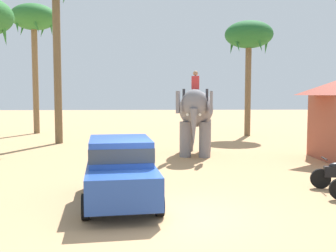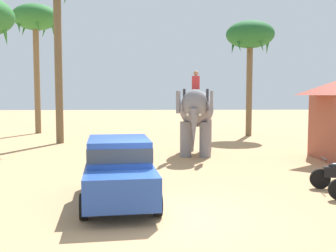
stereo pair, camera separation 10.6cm
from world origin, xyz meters
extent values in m
plane|color=tan|center=(0.00, 0.00, 0.00)|extent=(120.00, 120.00, 0.00)
cube|color=#23479E|center=(-1.13, 1.26, 0.68)|extent=(2.19, 4.28, 0.76)
cube|color=#23479E|center=(-1.15, 1.36, 1.38)|extent=(1.81, 2.28, 0.64)
cube|color=#2D3842|center=(-1.15, 1.36, 1.38)|extent=(1.83, 2.30, 0.35)
cylinder|color=black|center=(-0.14, 0.10, 0.30)|extent=(0.25, 0.62, 0.60)
cylinder|color=black|center=(-1.82, -0.11, 0.30)|extent=(0.25, 0.62, 0.60)
cylinder|color=black|center=(-0.45, 2.62, 0.30)|extent=(0.25, 0.62, 0.60)
cylinder|color=black|center=(-2.13, 2.41, 0.30)|extent=(0.25, 0.62, 0.60)
ellipsoid|color=slate|center=(1.78, 9.60, 2.15)|extent=(2.07, 3.31, 1.70)
cylinder|color=slate|center=(2.07, 8.61, 0.80)|extent=(0.52, 0.52, 1.60)
cylinder|color=slate|center=(1.20, 8.75, 0.80)|extent=(0.52, 0.52, 1.60)
cylinder|color=slate|center=(2.36, 10.45, 0.80)|extent=(0.52, 0.52, 1.60)
cylinder|color=slate|center=(1.49, 10.58, 0.80)|extent=(0.52, 0.52, 1.60)
ellipsoid|color=slate|center=(1.53, 7.99, 2.45)|extent=(1.24, 1.16, 1.20)
cube|color=slate|center=(2.25, 7.97, 2.50)|extent=(0.24, 0.81, 0.96)
cube|color=slate|center=(0.83, 8.20, 2.50)|extent=(0.24, 0.81, 0.96)
cone|color=slate|center=(1.46, 7.54, 1.45)|extent=(0.41, 0.41, 1.60)
cone|color=beige|center=(1.72, 7.55, 1.95)|extent=(0.21, 0.57, 0.21)
cone|color=beige|center=(1.21, 7.63, 1.95)|extent=(0.21, 0.57, 0.21)
cube|color=red|center=(1.65, 8.75, 3.35)|extent=(0.37, 0.29, 0.60)
sphere|color=#A87A56|center=(1.65, 8.75, 3.77)|extent=(0.22, 0.22, 0.22)
cylinder|color=#333338|center=(2.16, 8.67, 2.80)|extent=(0.12, 0.12, 0.55)
cylinder|color=#333338|center=(1.14, 8.84, 2.80)|extent=(0.12, 0.12, 0.55)
cylinder|color=black|center=(4.79, 2.60, 0.30)|extent=(0.61, 0.19, 0.60)
ellipsoid|color=black|center=(5.23, 2.53, 0.70)|extent=(0.47, 0.30, 0.20)
cylinder|color=black|center=(4.88, 2.58, 0.92)|extent=(0.12, 0.55, 0.04)
cylinder|color=brown|center=(-5.68, 13.98, 4.60)|extent=(0.43, 0.43, 9.21)
cylinder|color=brown|center=(6.18, 17.57, 3.30)|extent=(0.40, 0.40, 6.59)
ellipsoid|color=#1E5B28|center=(6.18, 17.57, 6.79)|extent=(3.20, 3.20, 1.80)
cone|color=#1E5B28|center=(7.38, 17.57, 6.29)|extent=(0.40, 0.92, 1.64)
cone|color=#1E5B28|center=(6.55, 18.71, 6.29)|extent=(0.91, 0.57, 1.67)
cone|color=#1E5B28|center=(5.21, 18.27, 6.29)|extent=(0.73, 0.83, 1.69)
cone|color=#1E5B28|center=(5.21, 16.86, 6.29)|extent=(0.73, 0.83, 1.69)
cone|color=#1E5B28|center=(6.55, 16.42, 6.29)|extent=(0.91, 0.57, 1.67)
cone|color=#286B2D|center=(-6.73, 8.75, 5.73)|extent=(0.40, 0.92, 1.64)
cylinder|color=brown|center=(-8.63, 19.85, 4.03)|extent=(0.42, 0.42, 8.06)
ellipsoid|color=#286B2D|center=(-8.63, 19.85, 8.26)|extent=(3.20, 3.20, 1.80)
cone|color=#286B2D|center=(-7.43, 19.85, 7.76)|extent=(0.40, 0.92, 1.64)
cone|color=#286B2D|center=(-8.25, 20.99, 7.76)|extent=(0.91, 0.57, 1.67)
cone|color=#286B2D|center=(-9.60, 20.56, 7.76)|extent=(0.73, 0.83, 1.69)
cone|color=#286B2D|center=(-9.60, 19.15, 7.76)|extent=(0.73, 0.83, 1.69)
cone|color=#286B2D|center=(-8.25, 18.71, 7.76)|extent=(0.91, 0.57, 1.67)
camera|label=1|loc=(-0.31, -9.02, 2.87)|focal=42.41mm
camera|label=2|loc=(-0.20, -9.02, 2.87)|focal=42.41mm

